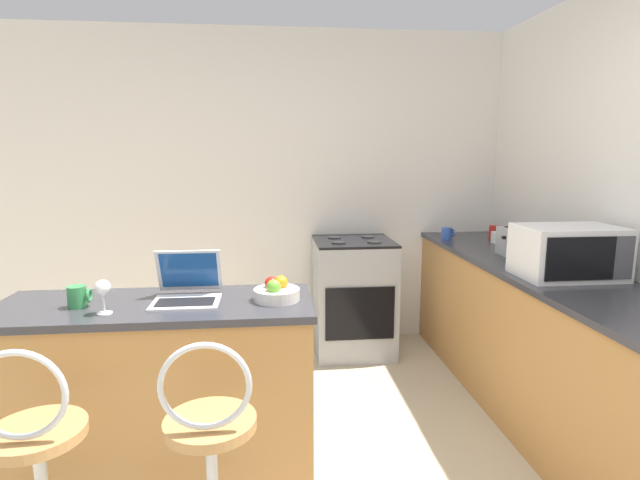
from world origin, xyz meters
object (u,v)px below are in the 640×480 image
at_px(fruit_bowl, 276,292).
at_px(wine_glass_tall, 103,289).
at_px(bar_stool_far, 211,470).
at_px(laptop, 187,288).
at_px(toaster, 519,243).
at_px(mug_blue, 447,234).
at_px(mug_red, 494,232).
at_px(microwave, 568,252).
at_px(stove_range, 353,296).
at_px(mug_green, 78,297).
at_px(mug_white, 497,237).

relative_size(fruit_bowl, wine_glass_tall, 1.43).
xyz_separation_m(bar_stool_far, fruit_bowl, (0.26, 0.57, 0.51)).
xyz_separation_m(laptop, wine_glass_tall, (-0.32, -0.18, 0.05)).
distance_m(toaster, fruit_bowl, 1.83).
height_order(mug_blue, mug_red, mug_red).
bearing_deg(fruit_bowl, bar_stool_far, -114.30).
bearing_deg(fruit_bowl, mug_blue, 47.62).
height_order(bar_stool_far, microwave, microwave).
bearing_deg(mug_blue, mug_red, 4.78).
bearing_deg(toaster, stove_range, 142.54).
height_order(bar_stool_far, wine_glass_tall, wine_glass_tall).
xyz_separation_m(stove_range, mug_green, (-1.53, -1.60, 0.51)).
distance_m(laptop, toaster, 2.19).
bearing_deg(fruit_bowl, mug_green, -178.68).
bearing_deg(stove_range, bar_stool_far, -112.70).
relative_size(bar_stool_far, mug_green, 9.88).
distance_m(laptop, stove_range, 1.94).
relative_size(mug_green, mug_blue, 0.99).
xyz_separation_m(bar_stool_far, wine_glass_tall, (-0.48, 0.44, 0.58)).
distance_m(fruit_bowl, mug_red, 2.37).
height_order(toaster, wine_glass_tall, toaster).
bearing_deg(bar_stool_far, toaster, 36.67).
xyz_separation_m(fruit_bowl, mug_white, (1.72, 1.35, 0.00)).
height_order(mug_white, mug_blue, mug_blue).
distance_m(bar_stool_far, fruit_bowl, 0.81).
relative_size(stove_range, mug_red, 8.95).
distance_m(mug_green, wine_glass_tall, 0.19).
bearing_deg(mug_white, wine_glass_tall, -148.96).
xyz_separation_m(microwave, mug_red, (0.17, 1.28, -0.09)).
distance_m(laptop, wine_glass_tall, 0.37).
bearing_deg(mug_blue, mug_green, -145.90).
bearing_deg(wine_glass_tall, microwave, 9.67).
relative_size(mug_white, wine_glass_tall, 0.68).
bearing_deg(stove_range, toaster, -37.46).
distance_m(fruit_bowl, wine_glass_tall, 0.75).
height_order(bar_stool_far, mug_red, mug_red).
relative_size(laptop, fruit_bowl, 1.41).
distance_m(bar_stool_far, laptop, 0.83).
bearing_deg(wine_glass_tall, fruit_bowl, 9.91).
bearing_deg(toaster, laptop, -159.04).
height_order(toaster, fruit_bowl, toaster).
xyz_separation_m(fruit_bowl, mug_red, (1.79, 1.55, 0.01)).
height_order(microwave, mug_green, microwave).
distance_m(microwave, toaster, 0.56).
distance_m(stove_range, mug_green, 2.27).
xyz_separation_m(mug_white, mug_blue, (-0.34, 0.16, 0.01)).
relative_size(laptop, mug_white, 2.96).
relative_size(mug_blue, wine_glass_tall, 0.66).
height_order(stove_range, fruit_bowl, fruit_bowl).
bearing_deg(mug_blue, bar_stool_far, -128.18).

